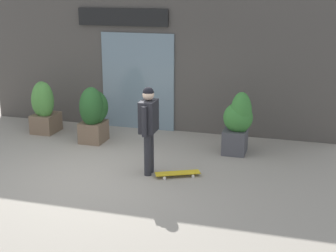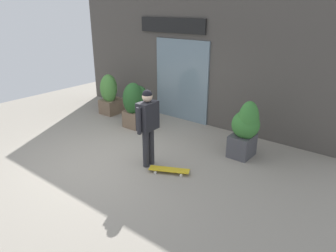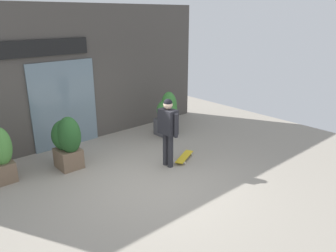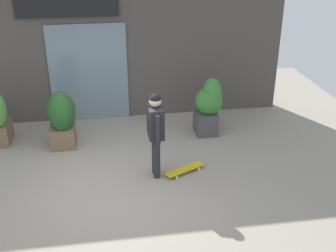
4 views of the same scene
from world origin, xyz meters
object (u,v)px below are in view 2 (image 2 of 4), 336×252
at_px(skateboarder, 148,121).
at_px(planter_box_mid, 246,129).
at_px(skateboard, 169,170).
at_px(planter_box_right, 136,103).
at_px(planter_box_left, 109,93).

distance_m(skateboarder, planter_box_mid, 2.10).
bearing_deg(skateboard, planter_box_right, 121.30).
bearing_deg(planter_box_left, planter_box_mid, -2.30).
height_order(skateboarder, planter_box_right, skateboarder).
bearing_deg(planter_box_left, planter_box_right, -12.33).
relative_size(skateboard, planter_box_left, 0.67).
distance_m(planter_box_left, planter_box_mid, 4.48).
relative_size(skateboarder, planter_box_mid, 1.26).
xyz_separation_m(skateboard, planter_box_left, (-3.66, 1.74, 0.59)).
distance_m(skateboarder, planter_box_right, 2.28).
bearing_deg(planter_box_right, skateboard, -32.41).
bearing_deg(planter_box_right, planter_box_mid, 2.29).
relative_size(planter_box_right, planter_box_mid, 0.97).
height_order(skateboard, planter_box_mid, planter_box_mid).
height_order(planter_box_left, planter_box_right, planter_box_right).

